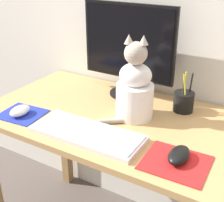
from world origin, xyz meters
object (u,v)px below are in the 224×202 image
object	(u,v)px
keyboard	(87,133)
cat	(135,88)
computer_mouse_left	(20,111)
computer_mouse_right	(179,155)
monitor	(128,47)
pen_cup	(184,101)

from	to	relation	value
keyboard	cat	xyz separation A→B (m)	(0.08, 0.22, 0.12)
computer_mouse_left	computer_mouse_right	bearing A→B (deg)	2.89
monitor	keyboard	bearing A→B (deg)	-82.89
pen_cup	cat	bearing A→B (deg)	-134.66
monitor	keyboard	distance (m)	0.47
monitor	cat	world-z (taller)	monitor
computer_mouse_left	monitor	bearing A→B (deg)	56.58
computer_mouse_left	computer_mouse_right	distance (m)	0.68
monitor	computer_mouse_right	bearing A→B (deg)	-44.47
keyboard	computer_mouse_left	world-z (taller)	computer_mouse_left
computer_mouse_left	computer_mouse_right	size ratio (longest dim) A/B	0.85
cat	computer_mouse_left	bearing A→B (deg)	-167.49
monitor	pen_cup	bearing A→B (deg)	-6.41
keyboard	computer_mouse_right	distance (m)	0.35
computer_mouse_left	cat	bearing A→B (deg)	29.49
computer_mouse_right	pen_cup	xyz separation A→B (m)	(-0.11, 0.36, 0.02)
monitor	computer_mouse_right	distance (m)	0.59
monitor	cat	bearing A→B (deg)	-55.12
computer_mouse_left	pen_cup	world-z (taller)	pen_cup
computer_mouse_right	pen_cup	size ratio (longest dim) A/B	0.65
computer_mouse_right	cat	world-z (taller)	cat
computer_mouse_right	monitor	bearing A→B (deg)	135.53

